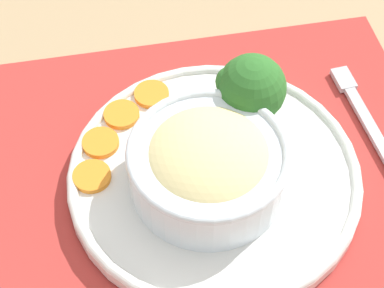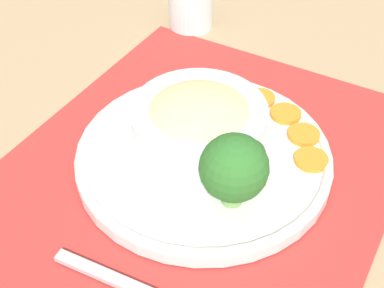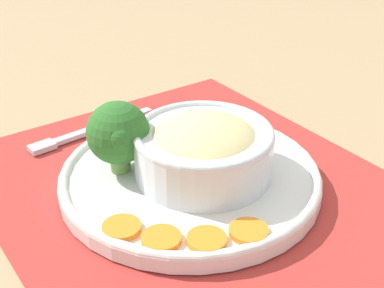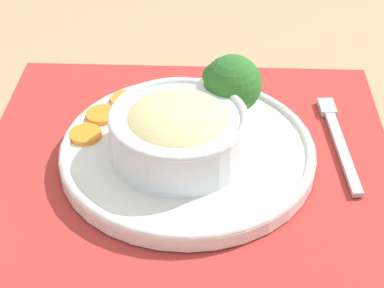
% 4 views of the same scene
% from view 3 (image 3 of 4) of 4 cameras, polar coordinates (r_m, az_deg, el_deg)
% --- Properties ---
extents(ground_plane, '(4.00, 4.00, 0.00)m').
position_cam_3_polar(ground_plane, '(0.61, -0.21, -4.66)').
color(ground_plane, tan).
extents(placemat, '(0.50, 0.44, 0.00)m').
position_cam_3_polar(placemat, '(0.61, -0.21, -4.50)').
color(placemat, '#B2332D').
rests_on(placemat, ground_plane).
extents(plate, '(0.29, 0.29, 0.02)m').
position_cam_3_polar(plate, '(0.60, -0.21, -3.45)').
color(plate, white).
rests_on(plate, placemat).
extents(bowl, '(0.15, 0.15, 0.07)m').
position_cam_3_polar(bowl, '(0.58, 1.22, -0.40)').
color(bowl, silver).
rests_on(bowl, plate).
extents(broccoli_floret, '(0.07, 0.07, 0.08)m').
position_cam_3_polar(broccoli_floret, '(0.58, -7.89, 1.14)').
color(broccoli_floret, '#759E51').
rests_on(broccoli_floret, plate).
extents(carrot_slice_near, '(0.04, 0.04, 0.01)m').
position_cam_3_polar(carrot_slice_near, '(0.52, -7.51, -8.85)').
color(carrot_slice_near, orange).
rests_on(carrot_slice_near, plate).
extents(carrot_slice_middle, '(0.04, 0.04, 0.01)m').
position_cam_3_polar(carrot_slice_middle, '(0.50, -3.28, -10.05)').
color(carrot_slice_middle, orange).
rests_on(carrot_slice_middle, plate).
extents(carrot_slice_far, '(0.04, 0.04, 0.01)m').
position_cam_3_polar(carrot_slice_far, '(0.50, 1.57, -10.20)').
color(carrot_slice_far, orange).
rests_on(carrot_slice_far, plate).
extents(carrot_slice_extra, '(0.04, 0.04, 0.01)m').
position_cam_3_polar(carrot_slice_extra, '(0.51, 6.06, -9.25)').
color(carrot_slice_extra, orange).
rests_on(carrot_slice_extra, plate).
extents(fork, '(0.02, 0.18, 0.01)m').
position_cam_3_polar(fork, '(0.72, -11.70, 1.11)').
color(fork, '#B7B7BC').
rests_on(fork, placemat).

